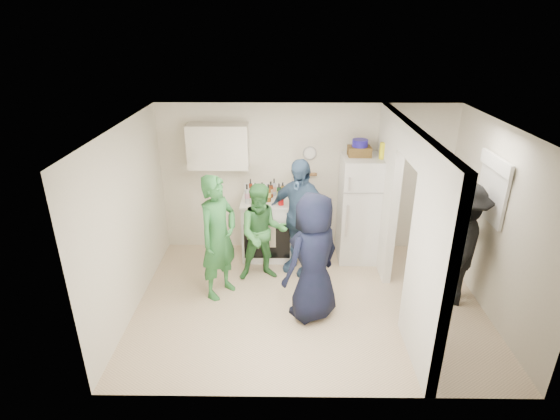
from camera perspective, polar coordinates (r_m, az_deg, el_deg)
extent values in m
plane|color=beige|center=(6.33, 3.79, -11.92)|extent=(4.80, 4.80, 0.00)
plane|color=silver|center=(7.28, 3.39, 4.07)|extent=(4.80, 0.00, 4.80)
plane|color=silver|center=(4.23, 5.39, -11.44)|extent=(4.80, 0.00, 4.80)
plane|color=silver|center=(6.05, -19.21, -1.42)|extent=(0.00, 3.40, 3.40)
plane|color=silver|center=(6.32, 26.40, -1.56)|extent=(0.00, 3.40, 3.40)
plane|color=white|center=(5.30, 4.51, 10.72)|extent=(4.80, 4.80, 0.00)
cube|color=silver|center=(6.88, 13.65, 2.26)|extent=(0.12, 1.20, 2.50)
cube|color=silver|center=(4.97, 18.90, -7.00)|extent=(0.12, 1.20, 2.50)
cube|color=silver|center=(5.55, 17.03, 8.24)|extent=(0.12, 1.00, 0.40)
cube|color=white|center=(7.26, -1.60, -2.35)|extent=(0.84, 0.70, 1.01)
cube|color=silver|center=(7.00, -8.07, 8.23)|extent=(0.95, 0.34, 0.70)
cube|color=silver|center=(7.18, 10.64, 0.16)|extent=(0.72, 0.70, 1.74)
cube|color=brown|center=(6.90, 10.33, 7.56)|extent=(0.35, 0.25, 0.15)
cylinder|color=#1E1591|center=(6.86, 10.41, 8.60)|extent=(0.24, 0.24, 0.11)
cylinder|color=yellow|center=(6.80, 13.24, 7.54)|extent=(0.09, 0.09, 0.25)
cylinder|color=white|center=(7.12, 3.89, 7.42)|extent=(0.22, 0.02, 0.22)
cube|color=olive|center=(7.20, 3.43, 4.68)|extent=(0.35, 0.08, 0.03)
cube|color=black|center=(6.34, 26.16, 2.48)|extent=(0.03, 0.70, 0.80)
cube|color=white|center=(6.33, 26.04, 2.48)|extent=(0.04, 0.76, 0.86)
cube|color=white|center=(6.22, 26.39, 5.49)|extent=(0.04, 0.82, 0.18)
cylinder|color=#F0F314|center=(6.81, -2.74, 1.62)|extent=(0.09, 0.09, 0.25)
cylinder|color=red|center=(6.84, 0.12, 1.16)|extent=(0.09, 0.09, 0.12)
imported|color=#2B6C2F|center=(6.12, -8.04, -3.56)|extent=(0.73, 0.79, 1.81)
imported|color=#438B3D|center=(6.50, -2.28, -3.02)|extent=(0.82, 0.68, 1.53)
imported|color=#334D70|center=(6.65, 2.52, -0.90)|extent=(1.15, 0.97, 1.84)
imported|color=black|center=(5.63, 4.37, -6.26)|extent=(1.01, 0.98, 1.75)
imported|color=black|center=(6.40, 22.37, -4.20)|extent=(1.05, 1.30, 1.76)
cylinder|color=maroon|center=(7.10, -3.86, 2.85)|extent=(0.06, 0.06, 0.32)
cylinder|color=#184A2C|center=(6.93, -3.24, 2.30)|extent=(0.06, 0.06, 0.32)
cylinder|color=#A7ACB5|center=(7.14, -2.34, 2.67)|extent=(0.08, 0.08, 0.24)
cylinder|color=brown|center=(6.93, -1.52, 2.25)|extent=(0.08, 0.08, 0.29)
cylinder|color=#B0B1C4|center=(7.17, -0.77, 2.99)|extent=(0.06, 0.06, 0.29)
cylinder|color=#14391E|center=(7.02, -0.14, 2.43)|extent=(0.07, 0.07, 0.27)
cylinder|color=#A47C35|center=(7.14, 0.35, 2.68)|extent=(0.07, 0.07, 0.24)
cylinder|color=#B5B8C2|center=(6.89, -4.33, 2.13)|extent=(0.07, 0.07, 0.31)
cylinder|color=maroon|center=(7.10, -1.22, 2.70)|extent=(0.08, 0.08, 0.27)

